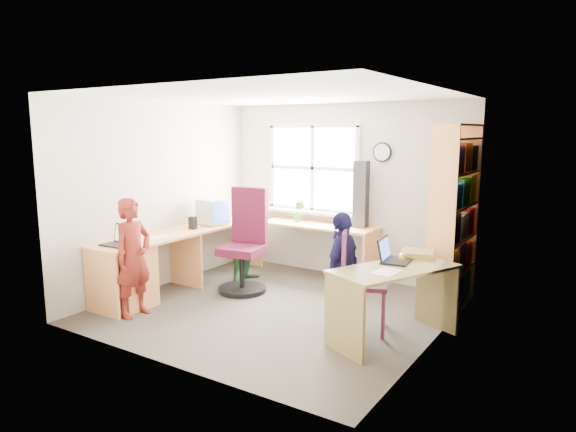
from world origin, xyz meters
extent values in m
cube|color=#3E3831|center=(0.00, 0.00, -0.01)|extent=(3.60, 3.40, 0.02)
cube|color=white|center=(0.00, 0.00, 2.41)|extent=(3.60, 3.40, 0.02)
cube|color=beige|center=(0.00, 1.71, 1.20)|extent=(3.60, 0.02, 2.40)
cube|color=beige|center=(0.00, -1.71, 1.20)|extent=(3.60, 0.02, 2.40)
cube|color=beige|center=(-1.81, 0.00, 1.20)|extent=(0.02, 3.40, 2.40)
cube|color=beige|center=(1.81, 0.00, 1.20)|extent=(0.02, 3.40, 2.40)
cube|color=white|center=(-0.50, 1.69, 1.50)|extent=(1.40, 0.01, 1.20)
cube|color=white|center=(-0.50, 1.68, 1.50)|extent=(1.48, 0.04, 1.28)
cube|color=olive|center=(1.79, -1.05, 1.00)|extent=(0.02, 0.82, 2.00)
sphere|color=gold|center=(1.75, -0.72, 1.00)|extent=(0.07, 0.07, 0.07)
cylinder|color=black|center=(0.55, 1.68, 1.75)|extent=(0.26, 0.03, 0.26)
cylinder|color=white|center=(0.55, 1.66, 1.75)|extent=(0.22, 0.01, 0.22)
cube|color=#FFAB65|center=(-1.50, 0.10, 0.73)|extent=(0.60, 2.70, 0.03)
cube|color=#FFAB65|center=(-0.25, 1.42, 0.73)|extent=(1.65, 0.56, 0.03)
cube|color=#FFAB65|center=(-1.50, 0.10, 0.36)|extent=(0.56, 0.03, 0.72)
cube|color=#FFAB65|center=(-1.50, -1.22, 0.36)|extent=(0.56, 0.03, 0.72)
cube|color=#FFAB65|center=(-1.50, 1.42, 0.36)|extent=(0.56, 0.03, 0.72)
cube|color=#FFAB65|center=(0.55, 1.42, 0.36)|extent=(0.03, 0.52, 0.72)
cube|color=#FFAB65|center=(-1.50, -0.85, 0.36)|extent=(0.54, 0.45, 0.72)
cube|color=olive|center=(1.46, -0.12, 0.72)|extent=(1.05, 1.40, 0.03)
cube|color=olive|center=(1.20, -0.68, 0.35)|extent=(0.51, 0.25, 0.70)
cube|color=olive|center=(1.71, 0.44, 0.35)|extent=(0.51, 0.25, 0.70)
cube|color=#FFAB65|center=(1.65, 0.68, 1.05)|extent=(0.30, 0.02, 2.10)
cube|color=#FFAB65|center=(1.65, 1.68, 1.05)|extent=(0.30, 0.02, 2.10)
cube|color=#FFAB65|center=(1.65, 1.18, 2.09)|extent=(0.30, 1.00, 0.02)
cube|color=#FFAB65|center=(1.65, 1.18, 0.06)|extent=(0.30, 1.00, 0.02)
cube|color=#FFAB65|center=(1.65, 1.18, 0.42)|extent=(0.30, 1.00, 0.02)
cube|color=#FFAB65|center=(1.65, 1.18, 0.80)|extent=(0.30, 1.00, 0.02)
cube|color=#FFAB65|center=(1.65, 1.18, 1.18)|extent=(0.30, 1.00, 0.02)
cube|color=#FFAB65|center=(1.65, 1.18, 1.56)|extent=(0.30, 1.00, 0.02)
cube|color=#FFAB65|center=(1.65, 1.18, 1.94)|extent=(0.30, 1.00, 0.02)
cube|color=red|center=(1.65, 0.88, 0.21)|extent=(0.25, 0.28, 0.27)
cube|color=#1B59A7|center=(1.65, 1.20, 0.21)|extent=(0.25, 0.30, 0.29)
cube|color=#218B33|center=(1.65, 1.50, 0.22)|extent=(0.25, 0.26, 0.30)
cube|color=yellow|center=(1.65, 0.88, 0.58)|extent=(0.25, 0.28, 0.30)
cube|color=#7A378B|center=(1.65, 1.20, 0.59)|extent=(0.25, 0.30, 0.32)
cube|color=orange|center=(1.65, 1.50, 0.57)|extent=(0.25, 0.26, 0.29)
cube|color=#292929|center=(1.65, 0.88, 0.97)|extent=(0.25, 0.28, 0.32)
cube|color=silver|center=(1.65, 1.20, 0.95)|extent=(0.25, 0.30, 0.29)
cube|color=red|center=(1.65, 1.50, 0.96)|extent=(0.25, 0.26, 0.30)
cube|color=#1B59A7|center=(1.65, 0.88, 1.33)|extent=(0.25, 0.28, 0.29)
cube|color=#218B33|center=(1.65, 1.20, 1.34)|extent=(0.25, 0.30, 0.30)
cube|color=yellow|center=(1.65, 1.50, 1.35)|extent=(0.25, 0.26, 0.32)
cube|color=#7A378B|center=(1.65, 0.88, 1.72)|extent=(0.25, 0.28, 0.30)
cube|color=orange|center=(1.65, 1.20, 1.73)|extent=(0.25, 0.30, 0.32)
cube|color=#292929|center=(1.65, 1.50, 1.71)|extent=(0.25, 0.26, 0.29)
cylinder|color=black|center=(-0.72, 0.30, 0.03)|extent=(0.71, 0.71, 0.05)
cylinder|color=black|center=(-0.72, 0.30, 0.28)|extent=(0.08, 0.08, 0.46)
cube|color=#4D0E26|center=(-0.72, 0.30, 0.54)|extent=(0.58, 0.58, 0.10)
cube|color=#4D0E26|center=(-0.77, 0.53, 0.96)|extent=(0.49, 0.18, 0.72)
cylinder|color=#792849|center=(1.01, -0.30, 0.24)|extent=(0.05, 0.05, 0.48)
cylinder|color=#792849|center=(1.37, -0.15, 0.24)|extent=(0.05, 0.05, 0.48)
cylinder|color=#792849|center=(0.86, 0.06, 0.24)|extent=(0.05, 0.05, 0.48)
cylinder|color=#792849|center=(1.22, 0.21, 0.24)|extent=(0.05, 0.05, 0.48)
cube|color=#792849|center=(1.11, -0.04, 0.50)|extent=(0.59, 0.59, 0.04)
cube|color=#792849|center=(0.92, -0.12, 0.78)|extent=(0.19, 0.41, 0.54)
cube|color=silver|center=(-1.46, 0.60, 0.76)|extent=(0.30, 0.25, 0.02)
cube|color=silver|center=(-1.46, 0.60, 0.93)|extent=(0.41, 0.38, 0.34)
cube|color=#3F72F2|center=(-1.28, 0.57, 0.93)|extent=(0.05, 0.28, 0.24)
cube|color=black|center=(-1.50, -0.98, 0.76)|extent=(0.33, 0.25, 0.02)
cube|color=black|center=(-1.50, -0.86, 0.87)|extent=(0.33, 0.07, 0.22)
cube|color=white|center=(-1.50, -0.87, 0.87)|extent=(0.29, 0.05, 0.17)
cube|color=black|center=(1.40, 0.09, 0.74)|extent=(0.29, 0.38, 0.02)
cube|color=black|center=(1.26, 0.07, 0.86)|extent=(0.10, 0.35, 0.23)
cube|color=#3F72F2|center=(1.27, 0.08, 0.86)|extent=(0.08, 0.31, 0.19)
cube|color=black|center=(-1.46, 0.21, 0.83)|extent=(0.09, 0.09, 0.17)
cube|color=black|center=(-1.49, 0.90, 0.84)|extent=(0.10, 0.10, 0.17)
cube|color=black|center=(0.33, 1.53, 1.19)|extent=(0.19, 0.17, 0.89)
cube|color=red|center=(1.50, 0.41, 0.76)|extent=(0.39, 0.39, 0.06)
cube|color=white|center=(-1.46, -0.44, 0.75)|extent=(0.23, 0.31, 0.00)
cube|color=white|center=(1.45, -0.31, 0.73)|extent=(0.22, 0.30, 0.00)
imported|color=#2D6D2B|center=(-0.59, 1.45, 0.90)|extent=(0.19, 0.16, 0.30)
imported|color=maroon|center=(-1.20, -1.02, 0.66)|extent=(0.33, 0.49, 1.31)
imported|color=#2E743C|center=(-0.94, 0.76, 0.61)|extent=(0.49, 0.61, 1.21)
imported|color=#171645|center=(0.86, -0.05, 0.61)|extent=(0.36, 0.73, 1.21)
camera|label=1|loc=(3.17, -4.68, 2.02)|focal=32.00mm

